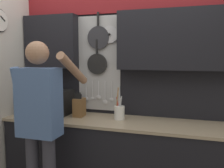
% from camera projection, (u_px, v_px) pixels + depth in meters
% --- Properties ---
extents(base_cabinet_counter, '(2.40, 0.59, 0.89)m').
position_uv_depth(base_cabinet_counter, '(114.00, 161.00, 2.71)').
color(base_cabinet_counter, black).
rests_on(base_cabinet_counter, ground_plane).
extents(back_wall_unit, '(2.97, 0.20, 2.52)m').
position_uv_depth(back_wall_unit, '(123.00, 64.00, 2.84)').
color(back_wall_unit, black).
rests_on(back_wall_unit, ground_plane).
extents(microwave, '(0.50, 0.35, 0.28)m').
position_uv_depth(microwave, '(49.00, 102.00, 2.93)').
color(microwave, black).
rests_on(microwave, base_cabinet_counter).
extents(knife_block, '(0.12, 0.16, 0.29)m').
position_uv_depth(knife_block, '(79.00, 107.00, 2.82)').
color(knife_block, brown).
rests_on(knife_block, base_cabinet_counter).
extents(utensil_crock, '(0.11, 0.11, 0.35)m').
position_uv_depth(utensil_crock, '(119.00, 112.00, 2.68)').
color(utensil_crock, white).
rests_on(utensil_crock, base_cabinet_counter).
extents(person, '(0.54, 0.62, 1.71)m').
position_uv_depth(person, '(40.00, 116.00, 2.30)').
color(person, '#383842').
rests_on(person, ground_plane).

